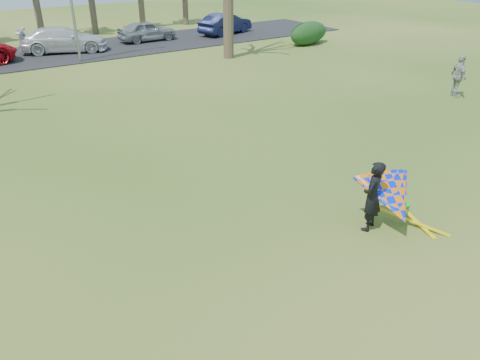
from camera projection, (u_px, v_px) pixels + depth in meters
ground at (289, 255)px, 10.79m from camera, size 100.00×100.00×0.00m
parking_strip at (34, 57)px, 29.20m from camera, size 46.00×7.00×0.06m
hedge_near at (309, 32)px, 32.80m from camera, size 3.03×1.37×1.51m
hedge_far at (306, 35)px, 32.18m from camera, size 2.54×1.19×1.41m
car_3 at (64, 39)px, 29.98m from camera, size 5.78×3.82×1.56m
car_4 at (147, 31)px, 33.33m from camera, size 4.12×1.70×1.40m
car_5 at (225, 24)px, 35.87m from camera, size 4.87×2.87×1.52m
pedestrian_b at (458, 76)px, 21.36m from camera, size 0.94×1.21×1.91m
kite_flyer at (390, 198)px, 11.45m from camera, size 2.13×2.39×2.02m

